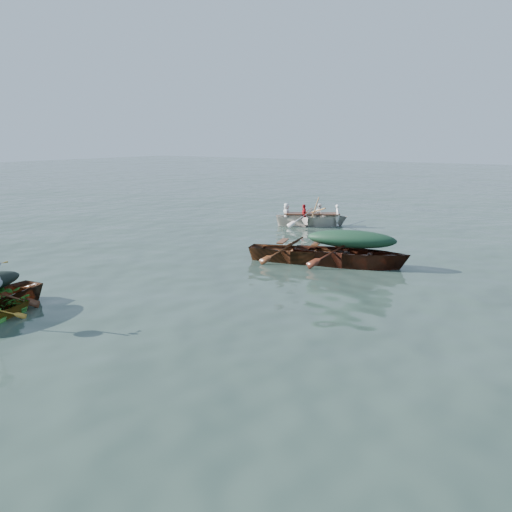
{
  "coord_description": "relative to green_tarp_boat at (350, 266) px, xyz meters",
  "views": [
    {
      "loc": [
        6.98,
        -9.26,
        3.76
      ],
      "look_at": [
        -0.62,
        2.11,
        0.5
      ],
      "focal_mm": 35.0,
      "sensor_mm": 36.0,
      "label": 1
    }
  ],
  "objects": [
    {
      "name": "ground",
      "position": [
        -1.29,
        -4.35,
        0.0
      ],
      "size": [
        140.0,
        140.0,
        0.0
      ],
      "primitive_type": "plane",
      "color": "#2D3F36",
      "rests_on": "ground"
    },
    {
      "name": "open_wooden_boat",
      "position": [
        -1.52,
        -0.42,
        0.0
      ],
      "size": [
        4.59,
        2.5,
        1.02
      ],
      "primitive_type": "imported",
      "rotation": [
        0.0,
        0.0,
        1.85
      ],
      "color": "#512814",
      "rests_on": "ground"
    },
    {
      "name": "green_tarp_boat",
      "position": [
        0.0,
        0.0,
        0.0
      ],
      "size": [
        5.0,
        2.7,
        1.14
      ],
      "primitive_type": "imported",
      "rotation": [
        0.0,
        0.0,
        1.84
      ],
      "color": "#441C10",
      "rests_on": "ground"
    },
    {
      "name": "dinghy_weeds",
      "position": [
        -4.5,
        -8.17,
        0.64
      ],
      "size": [
        0.78,
        0.96,
        0.6
      ],
      "primitive_type": "imported",
      "rotation": [
        0.0,
        0.0,
        0.1
      ],
      "color": "#29701D",
      "rests_on": "yellow_dinghy"
    },
    {
      "name": "oars",
      "position": [
        -4.22,
        5.59,
        0.55
      ],
      "size": [
        1.84,
        2.54,
        0.06
      ],
      "primitive_type": null,
      "rotation": [
        0.0,
        0.0,
        2.11
      ],
      "color": "olive",
      "rests_on": "rowed_boat"
    },
    {
      "name": "rowed_boat",
      "position": [
        -4.22,
        5.59,
        0.0
      ],
      "size": [
        4.4,
        3.34,
        1.04
      ],
      "primitive_type": "imported",
      "rotation": [
        0.0,
        0.0,
        2.11
      ],
      "color": "white",
      "rests_on": "ground"
    },
    {
      "name": "rowers",
      "position": [
        -4.22,
        5.59,
        0.9
      ],
      "size": [
        3.21,
        2.56,
        0.76
      ],
      "primitive_type": "imported",
      "rotation": [
        0.0,
        0.0,
        2.11
      ],
      "color": "white",
      "rests_on": "rowed_boat"
    },
    {
      "name": "green_tarp_cover",
      "position": [
        0.0,
        0.0,
        0.83
      ],
      "size": [
        2.75,
        1.48,
        0.52
      ],
      "primitive_type": "ellipsoid",
      "rotation": [
        0.0,
        0.0,
        1.84
      ],
      "color": "#153520",
      "rests_on": "green_tarp_boat"
    },
    {
      "name": "thwart_benches",
      "position": [
        -1.52,
        -0.42,
        0.53
      ],
      "size": [
        2.33,
        1.38,
        0.04
      ],
      "primitive_type": null,
      "rotation": [
        0.0,
        0.0,
        1.85
      ],
      "color": "#522813",
      "rests_on": "open_wooden_boat"
    }
  ]
}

